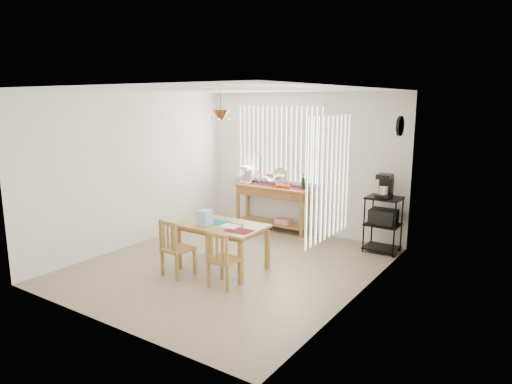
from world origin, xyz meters
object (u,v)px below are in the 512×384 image
Objects in this scene: sideboard at (273,197)px; cart_items at (385,186)px; wire_cart at (383,219)px; chair_left at (176,248)px; chair_right at (223,260)px; dining_table at (223,230)px.

cart_items is at bearing -2.79° from sideboard.
wire_cart is 3.37m from chair_left.
sideboard is 2.88m from chair_right.
chair_right is (0.89, -2.72, -0.26)m from sideboard.
wire_cart is (2.17, -0.12, -0.09)m from sideboard.
dining_table is 1.52× the size of chair_left.
wire_cart reaches higher than chair_right.
dining_table is 0.74m from chair_left.
wire_cart is 2.43× the size of cart_items.
chair_right is (0.80, 0.05, -0.02)m from chair_left.
sideboard is 1.97× the size of chair_right.
sideboard is at bearing 91.91° from chair_left.
chair_left is (-2.08, -2.66, -0.69)m from cart_items.
wire_cart is 1.13× the size of chair_left.
wire_cart is 0.74× the size of dining_table.
chair_left is (-0.35, -0.62, -0.18)m from dining_table.
chair_left is at bearing -88.09° from sideboard.
cart_items is at bearing 52.03° from chair_left.
wire_cart is at bearing 49.64° from dining_table.
wire_cart is at bearing 63.86° from chair_right.
cart_items reaches higher than chair_left.
sideboard reaches higher than dining_table.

